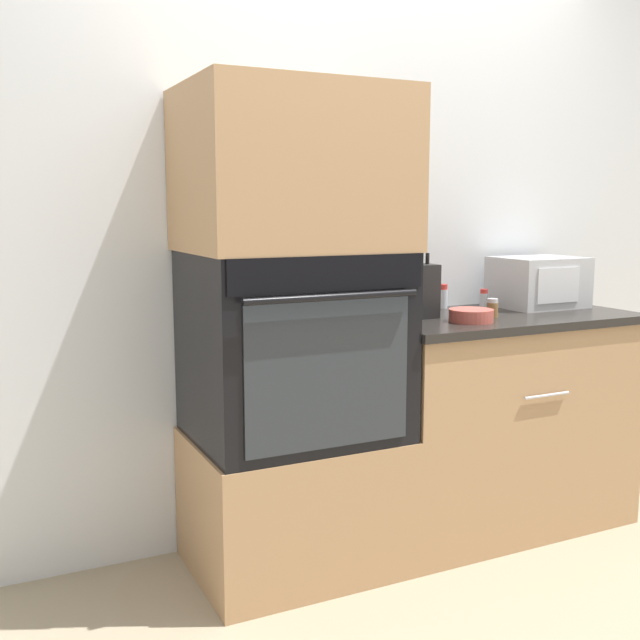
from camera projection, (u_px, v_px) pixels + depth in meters
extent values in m
plane|color=gray|center=(420.00, 577.00, 2.80)|extent=(12.00, 12.00, 0.00)
cube|color=silver|center=(344.00, 236.00, 3.17)|extent=(8.00, 0.05, 2.50)
cube|color=#A87F56|center=(294.00, 501.00, 2.86)|extent=(0.77, 0.60, 0.52)
cube|color=black|center=(293.00, 345.00, 2.77)|extent=(0.74, 0.59, 0.69)
cube|color=black|center=(329.00, 274.00, 2.46)|extent=(0.71, 0.01, 0.12)
cube|color=#3FBFF2|center=(330.00, 274.00, 2.46)|extent=(0.09, 0.00, 0.03)
cube|color=#282D33|center=(329.00, 374.00, 2.51)|extent=(0.61, 0.01, 0.52)
cylinder|color=black|center=(334.00, 297.00, 2.45)|extent=(0.63, 0.02, 0.02)
cube|color=#A87F56|center=(292.00, 170.00, 2.68)|extent=(0.77, 0.60, 0.58)
cube|color=#A87F56|center=(494.00, 423.00, 3.25)|extent=(1.14, 0.60, 0.89)
cube|color=black|center=(498.00, 318.00, 3.18)|extent=(1.16, 0.63, 0.03)
cylinder|color=#B7B7BC|center=(547.00, 395.00, 2.94)|extent=(0.22, 0.01, 0.01)
cube|color=#B2B5BA|center=(538.00, 282.00, 3.39)|extent=(0.37, 0.30, 0.23)
cube|color=silver|center=(559.00, 285.00, 3.24)|extent=(0.23, 0.01, 0.15)
cube|color=black|center=(420.00, 291.00, 3.05)|extent=(0.12, 0.11, 0.22)
cylinder|color=black|center=(415.00, 259.00, 3.02)|extent=(0.02, 0.02, 0.04)
cylinder|color=black|center=(421.00, 259.00, 3.03)|extent=(0.02, 0.02, 0.04)
cylinder|color=black|center=(427.00, 259.00, 3.04)|extent=(0.02, 0.02, 0.04)
cylinder|color=#B24C42|center=(471.00, 315.00, 2.95)|extent=(0.18, 0.18, 0.05)
cylinder|color=silver|center=(427.00, 301.00, 3.22)|extent=(0.05, 0.05, 0.09)
cylinder|color=#B7B7BC|center=(427.00, 288.00, 3.21)|extent=(0.05, 0.05, 0.03)
cylinder|color=silver|center=(443.00, 299.00, 3.34)|extent=(0.04, 0.04, 0.08)
cylinder|color=red|center=(443.00, 287.00, 3.34)|extent=(0.04, 0.04, 0.02)
cylinder|color=brown|center=(492.00, 310.00, 3.08)|extent=(0.05, 0.05, 0.06)
cylinder|color=#B7B7BC|center=(493.00, 301.00, 3.08)|extent=(0.04, 0.04, 0.02)
cylinder|color=silver|center=(484.00, 301.00, 3.34)|extent=(0.04, 0.04, 0.07)
cylinder|color=red|center=(484.00, 291.00, 3.33)|extent=(0.03, 0.03, 0.02)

